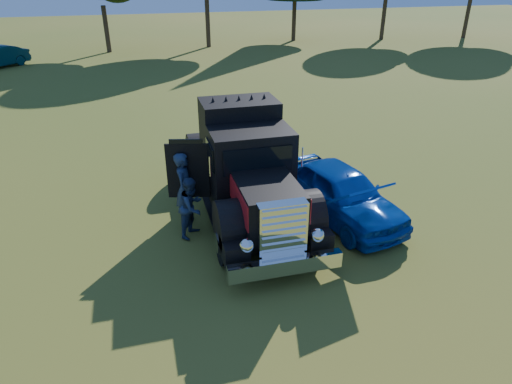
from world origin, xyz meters
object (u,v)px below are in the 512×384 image
at_px(spectator_near, 185,189).
at_px(spectator_far, 192,207).
at_px(diamond_t_truck, 247,172).
at_px(hotrod_coupe, 341,193).

relative_size(spectator_near, spectator_far, 1.25).
height_order(diamond_t_truck, spectator_near, diamond_t_truck).
distance_m(hotrod_coupe, spectator_near, 4.17).
distance_m(diamond_t_truck, spectator_near, 1.70).
height_order(hotrod_coupe, spectator_far, hotrod_coupe).
xyz_separation_m(hotrod_coupe, spectator_near, (-4.08, 0.78, 0.26)).
bearing_deg(diamond_t_truck, hotrod_coupe, -17.82).
height_order(hotrod_coupe, spectator_near, spectator_near).
height_order(spectator_near, spectator_far, spectator_near).
distance_m(diamond_t_truck, spectator_far, 1.80).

